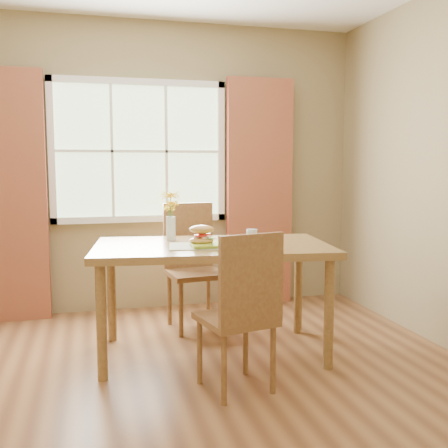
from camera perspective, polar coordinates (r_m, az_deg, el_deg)
The scene contains 12 objects.
room at distance 3.12m, azimuth -5.83°, elevation 5.88°, with size 4.24×3.84×2.74m.
window at distance 4.98m, azimuth -9.20°, elevation 7.82°, with size 1.62×0.06×1.32m.
curtain_left at distance 4.92m, azimuth -22.48°, elevation 2.75°, with size 0.65×0.08×2.20m, color maroon.
curtain_right at distance 5.14m, azimuth 3.89°, elevation 3.38°, with size 0.65×0.08×2.20m, color maroon.
dining_table at distance 3.77m, azimuth -1.31°, elevation -3.47°, with size 1.77×1.14×0.81m.
chair_near at distance 3.15m, azimuth 2.03°, elevation -8.95°, with size 0.49×0.49×0.99m.
chair_far at distance 4.48m, azimuth -3.53°, elevation -3.85°, with size 0.48×0.48×1.05m.
placemat at distance 3.66m, azimuth -2.43°, elevation -2.41°, with size 0.45×0.33×0.01m, color beige.
plate at distance 3.62m, azimuth -1.73°, elevation -2.35°, with size 0.24×0.24×0.01m, color #9BC130.
croissant_sandwich at distance 3.65m, azimuth -2.44°, elevation -1.17°, with size 0.21×0.17×0.13m.
water_glass at distance 3.69m, azimuth 3.04°, elevation -1.51°, with size 0.08×0.08×0.12m.
flower_vase at distance 3.95m, azimuth -5.83°, elevation 1.44°, with size 0.15×0.15×0.37m.
Camera 1 is at (-0.48, -3.08, 1.39)m, focal length 42.00 mm.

